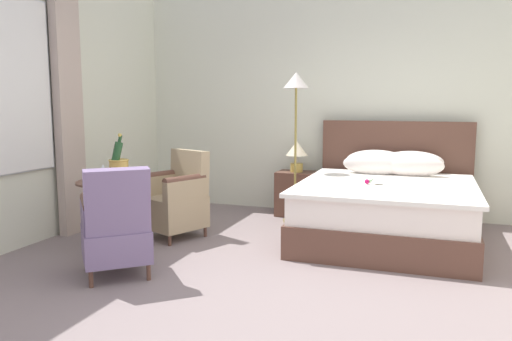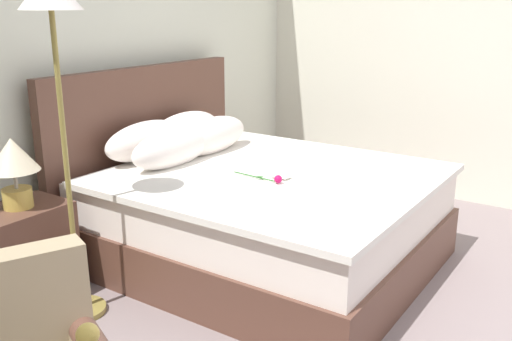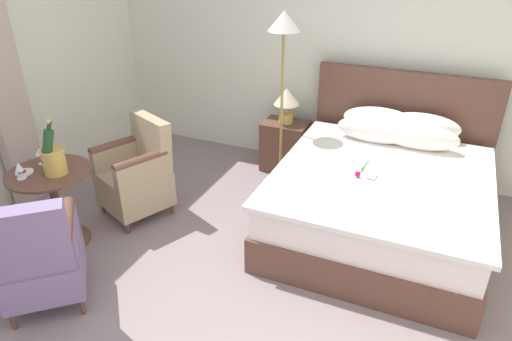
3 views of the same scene
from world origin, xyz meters
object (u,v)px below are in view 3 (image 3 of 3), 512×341
object	(u,v)px
armchair_by_window	(137,175)
side_table_round	(56,202)
champagne_bucket	(53,158)
bed	(382,191)
nightstand	(285,146)
snack_plate	(24,172)
wine_glass_near_edge	(19,168)
bedside_lamp	(287,100)
wine_glass_near_bucket	(40,152)
armchair_facing_bed	(40,257)
floor_lamp_brass	(283,48)

from	to	relation	value
armchair_by_window	side_table_round	bearing A→B (deg)	-116.09
champagne_bucket	bed	bearing A→B (deg)	29.35
nightstand	snack_plate	bearing A→B (deg)	-123.53
side_table_round	bed	bearing A→B (deg)	28.59
wine_glass_near_edge	side_table_round	bearing A→B (deg)	58.75
bedside_lamp	wine_glass_near_bucket	bearing A→B (deg)	-125.88
wine_glass_near_bucket	armchair_facing_bed	bearing A→B (deg)	-48.34
champagne_bucket	armchair_by_window	xyz separation A→B (m)	(0.25, 0.67, -0.43)
wine_glass_near_bucket	armchair_facing_bed	world-z (taller)	armchair_facing_bed
side_table_round	wine_glass_near_edge	size ratio (longest dim) A/B	4.94
floor_lamp_brass	wine_glass_near_edge	distance (m)	2.51
snack_plate	armchair_by_window	distance (m)	0.96
floor_lamp_brass	snack_plate	xyz separation A→B (m)	(-1.53, -1.84, -0.76)
wine_glass_near_edge	snack_plate	world-z (taller)	wine_glass_near_edge
floor_lamp_brass	snack_plate	world-z (taller)	floor_lamp_brass
bed	wine_glass_near_bucket	bearing A→B (deg)	-154.36
bed	champagne_bucket	bearing A→B (deg)	-150.65
floor_lamp_brass	wine_glass_near_bucket	size ratio (longest dim) A/B	12.56
floor_lamp_brass	wine_glass_near_edge	world-z (taller)	floor_lamp_brass
armchair_facing_bed	side_table_round	bearing A→B (deg)	127.25
side_table_round	champagne_bucket	world-z (taller)	champagne_bucket
nightstand	armchair_by_window	size ratio (longest dim) A/B	0.61
bedside_lamp	bed	bearing A→B (deg)	-31.52
floor_lamp_brass	side_table_round	xyz separation A→B (m)	(-1.37, -1.74, -1.05)
side_table_round	champagne_bucket	size ratio (longest dim) A/B	1.51
nightstand	wine_glass_near_bucket	distance (m)	2.53
side_table_round	armchair_by_window	world-z (taller)	armchair_by_window
wine_glass_near_edge	bedside_lamp	bearing A→B (deg)	58.30
side_table_round	nightstand	bearing A→B (deg)	58.27
snack_plate	champagne_bucket	bearing A→B (deg)	22.94
armchair_by_window	snack_plate	bearing A→B (deg)	-122.26
side_table_round	bedside_lamp	bearing A→B (deg)	58.27
nightstand	side_table_round	distance (m)	2.46
side_table_round	armchair_facing_bed	world-z (taller)	armchair_facing_bed
nightstand	bedside_lamp	world-z (taller)	bedside_lamp
champagne_bucket	wine_glass_near_bucket	bearing A→B (deg)	160.70
bedside_lamp	wine_glass_near_edge	xyz separation A→B (m)	(-1.40, -2.26, -0.04)
side_table_round	wine_glass_near_bucket	distance (m)	0.43
bed	armchair_by_window	xyz separation A→B (m)	(-2.16, -0.68, 0.04)
armchair_facing_bed	floor_lamp_brass	bearing A→B (deg)	69.08
champagne_bucket	armchair_facing_bed	bearing A→B (deg)	-58.07
side_table_round	wine_glass_near_edge	distance (m)	0.43
nightstand	armchair_facing_bed	xyz separation A→B (m)	(-0.83, -2.71, 0.14)
snack_plate	floor_lamp_brass	bearing A→B (deg)	50.37
bed	snack_plate	size ratio (longest dim) A/B	14.74
nightstand	wine_glass_near_edge	world-z (taller)	wine_glass_near_edge
champagne_bucket	snack_plate	bearing A→B (deg)	-157.06
champagne_bucket	bedside_lamp	bearing A→B (deg)	59.89
wine_glass_near_bucket	champagne_bucket	bearing A→B (deg)	-19.30
nightstand	armchair_by_window	bearing A→B (deg)	-124.21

